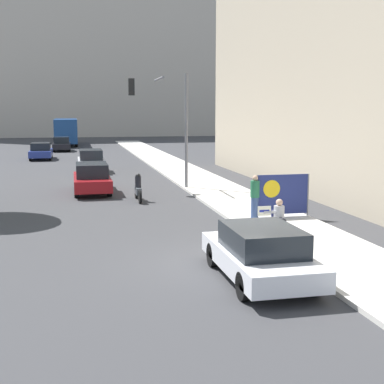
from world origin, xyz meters
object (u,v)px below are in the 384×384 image
object	(u,v)px
car_on_road_nearest	(92,178)
motorcycle_on_road	(138,189)
protest_banner	(282,194)
parked_car_curbside	(260,253)
traffic_light_pole	(166,111)
car_on_road_far_lane	(62,144)
car_on_road_midblock	(91,161)
seated_protester	(279,217)
jogger_on_sidewalk	(255,196)
city_bus_on_road	(66,130)
car_on_road_distant	(41,151)

from	to	relation	value
car_on_road_nearest	motorcycle_on_road	xyz separation A→B (m)	(1.98, -3.00, -0.20)
protest_banner	car_on_road_nearest	bearing A→B (deg)	128.71
protest_banner	parked_car_curbside	size ratio (longest dim) A/B	0.50
traffic_light_pole	motorcycle_on_road	xyz separation A→B (m)	(-1.90, -3.16, -3.56)
car_on_road_far_lane	car_on_road_nearest	bearing A→B (deg)	-86.14
car_on_road_midblock	car_on_road_far_lane	size ratio (longest dim) A/B	1.03
car_on_road_far_lane	motorcycle_on_road	size ratio (longest dim) A/B	2.15
seated_protester	car_on_road_nearest	world-z (taller)	car_on_road_nearest
protest_banner	motorcycle_on_road	bearing A→B (deg)	131.28
jogger_on_sidewalk	car_on_road_midblock	distance (m)	19.21
city_bus_on_road	traffic_light_pole	bearing A→B (deg)	-82.18
traffic_light_pole	parked_car_curbside	bearing A→B (deg)	-91.43
seated_protester	car_on_road_far_lane	distance (m)	42.27
seated_protester	protest_banner	bearing A→B (deg)	84.15
motorcycle_on_road	car_on_road_distant	bearing A→B (deg)	103.39
parked_car_curbside	car_on_road_midblock	xyz separation A→B (m)	(-3.20, 25.20, 0.07)
car_on_road_nearest	city_bus_on_road	world-z (taller)	city_bus_on_road
car_on_road_midblock	jogger_on_sidewalk	bearing A→B (deg)	-73.62
protest_banner	motorcycle_on_road	world-z (taller)	protest_banner
seated_protester	jogger_on_sidewalk	bearing A→B (deg)	103.48
traffic_light_pole	car_on_road_nearest	size ratio (longest dim) A/B	1.27
car_on_road_nearest	car_on_road_far_lane	world-z (taller)	car_on_road_nearest
protest_banner	car_on_road_nearest	xyz separation A→B (m)	(-6.82, 8.51, -0.23)
car_on_road_nearest	traffic_light_pole	bearing A→B (deg)	2.39
car_on_road_far_lane	protest_banner	bearing A→B (deg)	-77.07
car_on_road_midblock	car_on_road_far_lane	distance (m)	20.29
protest_banner	car_on_road_far_lane	bearing A→B (deg)	102.93
car_on_road_distant	city_bus_on_road	world-z (taller)	city_bus_on_road
seated_protester	city_bus_on_road	size ratio (longest dim) A/B	0.10
car_on_road_midblock	motorcycle_on_road	size ratio (longest dim) A/B	2.22
jogger_on_sidewalk	car_on_road_distant	bearing A→B (deg)	-79.28
car_on_road_distant	seated_protester	bearing A→B (deg)	-74.16
car_on_road_midblock	car_on_road_distant	distance (m)	11.25
jogger_on_sidewalk	city_bus_on_road	bearing A→B (deg)	-88.53
parked_car_curbside	car_on_road_midblock	bearing A→B (deg)	97.24
city_bus_on_road	parked_car_curbside	bearing A→B (deg)	-84.73
car_on_road_nearest	seated_protester	bearing A→B (deg)	-64.64
parked_car_curbside	car_on_road_nearest	world-z (taller)	car_on_road_nearest
car_on_road_distant	car_on_road_far_lane	xyz separation A→B (m)	(1.57, 9.59, 0.02)
parked_car_curbside	car_on_road_distant	size ratio (longest dim) A/B	0.95
protest_banner	car_on_road_midblock	size ratio (longest dim) A/B	0.47
seated_protester	car_on_road_midblock	size ratio (longest dim) A/B	0.26
protest_banner	traffic_light_pole	distance (m)	9.67
car_on_road_nearest	city_bus_on_road	bearing A→B (deg)	92.32
motorcycle_on_road	seated_protester	bearing A→B (deg)	-67.78
car_on_road_far_lane	traffic_light_pole	bearing A→B (deg)	-78.81
traffic_light_pole	motorcycle_on_road	world-z (taller)	traffic_light_pole
car_on_road_midblock	car_on_road_distant	world-z (taller)	car_on_road_midblock
jogger_on_sidewalk	city_bus_on_road	size ratio (longest dim) A/B	0.13
protest_banner	traffic_light_pole	bearing A→B (deg)	108.72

